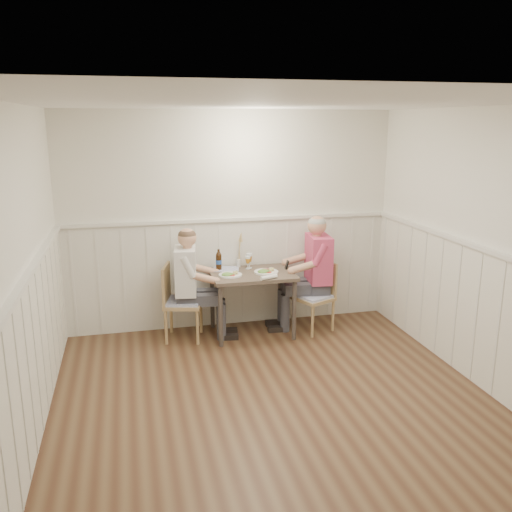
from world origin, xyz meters
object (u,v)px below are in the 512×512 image
(beer_bottle, at_px, (219,261))
(chair_right, at_px, (317,293))
(man_in_pink, at_px, (314,281))
(dining_table, at_px, (252,281))
(diner_cream, at_px, (190,292))
(chair_left, at_px, (178,299))
(grass_vase, at_px, (238,251))

(beer_bottle, bearing_deg, chair_right, -13.43)
(man_in_pink, bearing_deg, dining_table, -177.51)
(dining_table, distance_m, diner_cream, 0.73)
(chair_right, distance_m, beer_bottle, 1.24)
(chair_right, bearing_deg, man_in_pink, 90.97)
(chair_left, bearing_deg, beer_bottle, 19.40)
(chair_left, relative_size, man_in_pink, 0.63)
(chair_left, height_order, beer_bottle, beer_bottle)
(dining_table, xyz_separation_m, chair_right, (0.79, -0.05, -0.20))
(chair_left, height_order, diner_cream, diner_cream)
(dining_table, bearing_deg, beer_bottle, 147.88)
(chair_right, bearing_deg, dining_table, 176.33)
(chair_right, relative_size, diner_cream, 0.63)
(beer_bottle, height_order, grass_vase, grass_vase)
(dining_table, distance_m, chair_right, 0.81)
(grass_vase, bearing_deg, beer_bottle, -164.58)
(chair_left, bearing_deg, grass_vase, 18.09)
(man_in_pink, bearing_deg, grass_vase, 163.76)
(man_in_pink, relative_size, beer_bottle, 5.62)
(dining_table, distance_m, beer_bottle, 0.47)
(diner_cream, height_order, grass_vase, diner_cream)
(chair_right, distance_m, diner_cream, 1.52)
(chair_left, xyz_separation_m, man_in_pink, (1.64, -0.01, 0.11))
(grass_vase, bearing_deg, chair_right, -21.12)
(diner_cream, bearing_deg, man_in_pink, 0.02)
(diner_cream, height_order, beer_bottle, diner_cream)
(beer_bottle, bearing_deg, chair_left, -160.60)
(diner_cream, bearing_deg, chair_right, -3.18)
(chair_right, xyz_separation_m, grass_vase, (-0.88, 0.34, 0.49))
(chair_right, relative_size, beer_bottle, 3.34)
(man_in_pink, bearing_deg, chair_right, -89.03)
(dining_table, height_order, chair_right, chair_right)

